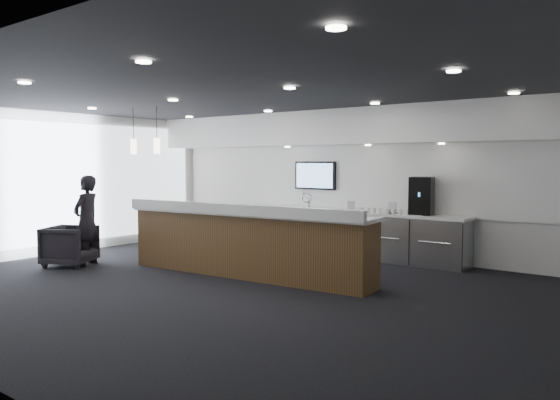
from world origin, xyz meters
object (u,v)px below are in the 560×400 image
Objects in this scene: lounge_guest at (87,220)px; coffee_machine at (422,196)px; armchair at (70,246)px; service_counter at (246,243)px.

coffee_machine is at bearing 108.93° from lounge_guest.
armchair is 0.49× the size of lounge_guest.
service_counter is at bearing -135.74° from coffee_machine.
service_counter is 6.60× the size of coffee_machine.
service_counter is 3.27m from lounge_guest.
lounge_guest is at bearing -57.07° from armchair.
service_counter is at bearing 89.79° from lounge_guest.
lounge_guest is (0.14, 0.27, 0.47)m from armchair.
coffee_machine is (1.92, 2.86, 0.73)m from service_counter.
coffee_machine is 6.70m from armchair.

